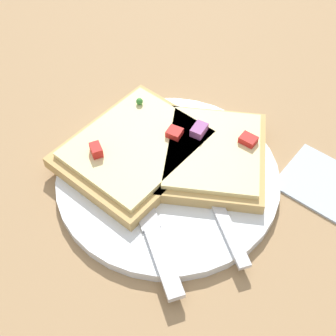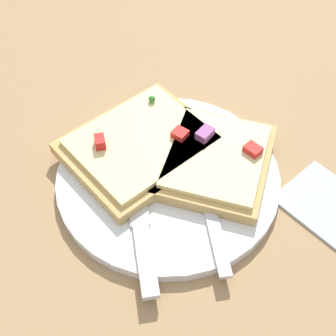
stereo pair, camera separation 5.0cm
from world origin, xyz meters
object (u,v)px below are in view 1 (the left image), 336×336
object	(u,v)px
pizza_slice_main	(139,146)
pizza_slice_corner	(213,154)
fork	(204,176)
knife	(149,223)
plate	(168,177)

from	to	relation	value
pizza_slice_main	pizza_slice_corner	xyz separation A→B (m)	(0.07, 0.04, 0.00)
pizza_slice_main	fork	bearing A→B (deg)	102.54
knife	pizza_slice_corner	world-z (taller)	pizza_slice_corner
plate	pizza_slice_corner	world-z (taller)	pizza_slice_corner
pizza_slice_corner	pizza_slice_main	bearing A→B (deg)	-90.62
fork	pizza_slice_corner	distance (m)	0.03
fork	knife	size ratio (longest dim) A/B	1.01
pizza_slice_main	pizza_slice_corner	world-z (taller)	pizza_slice_main
pizza_slice_main	pizza_slice_corner	bearing A→B (deg)	121.70
pizza_slice_main	pizza_slice_corner	distance (m)	0.08
pizza_slice_corner	knife	bearing A→B (deg)	-31.23
plate	knife	distance (m)	0.07
plate	knife	size ratio (longest dim) A/B	1.36
fork	plate	bearing A→B (deg)	66.15
fork	pizza_slice_main	xyz separation A→B (m)	(-0.08, -0.02, 0.01)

